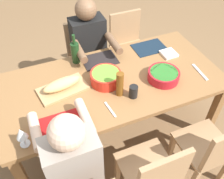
# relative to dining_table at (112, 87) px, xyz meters

# --- Properties ---
(ground_plane) EXTENTS (8.00, 8.00, 0.00)m
(ground_plane) POSITION_rel_dining_table_xyz_m (0.00, 0.00, -0.66)
(ground_plane) COLOR brown
(dining_table) EXTENTS (1.93, 0.93, 0.74)m
(dining_table) POSITION_rel_dining_table_xyz_m (0.00, 0.00, 0.00)
(dining_table) COLOR olive
(dining_table) RESTS_ON ground_plane
(chair_far_left) EXTENTS (0.40, 0.40, 0.85)m
(chair_far_left) POSITION_rel_dining_table_xyz_m (-0.53, 0.79, -0.18)
(chair_far_left) COLOR #A87F56
(chair_far_left) RESTS_ON ground_plane
(chair_near_center) EXTENTS (0.40, 0.40, 0.85)m
(chair_near_center) POSITION_rel_dining_table_xyz_m (0.00, -0.79, -0.18)
(chair_near_center) COLOR #A87F56
(chair_near_center) RESTS_ON ground_plane
(diner_near_center) EXTENTS (0.41, 0.53, 1.20)m
(diner_near_center) POSITION_rel_dining_table_xyz_m (0.00, -0.60, 0.04)
(diner_near_center) COLOR #2D2D38
(diner_near_center) RESTS_ON ground_plane
(diner_far_right) EXTENTS (0.41, 0.53, 1.20)m
(diner_far_right) POSITION_rel_dining_table_xyz_m (0.53, 0.60, 0.04)
(diner_far_right) COLOR #2D2D38
(diner_far_right) RESTS_ON ground_plane
(chair_near_left) EXTENTS (0.40, 0.40, 0.85)m
(chair_near_left) POSITION_rel_dining_table_xyz_m (-0.53, -0.79, -0.18)
(chair_near_left) COLOR #A87F56
(chair_near_left) RESTS_ON ground_plane
(chair_far_center) EXTENTS (0.40, 0.40, 0.85)m
(chair_far_center) POSITION_rel_dining_table_xyz_m (0.00, 0.79, -0.18)
(chair_far_center) COLOR #A87F56
(chair_far_center) RESTS_ON ground_plane
(serving_bowl_greens) EXTENTS (0.27, 0.27, 0.08)m
(serving_bowl_greens) POSITION_rel_dining_table_xyz_m (-0.42, 0.15, 0.13)
(serving_bowl_greens) COLOR #B21923
(serving_bowl_greens) RESTS_ON dining_table
(serving_bowl_salad) EXTENTS (0.26, 0.26, 0.11)m
(serving_bowl_salad) POSITION_rel_dining_table_xyz_m (0.06, 0.00, 0.14)
(serving_bowl_salad) COLOR red
(serving_bowl_salad) RESTS_ON dining_table
(cutting_board) EXTENTS (0.43, 0.29, 0.02)m
(cutting_board) POSITION_rel_dining_table_xyz_m (0.42, -0.05, 0.09)
(cutting_board) COLOR tan
(cutting_board) RESTS_ON dining_table
(bread_loaf) EXTENTS (0.33, 0.16, 0.09)m
(bread_loaf) POSITION_rel_dining_table_xyz_m (0.42, -0.05, 0.14)
(bread_loaf) COLOR tan
(bread_loaf) RESTS_ON cutting_board
(wine_bottle) EXTENTS (0.08, 0.08, 0.29)m
(wine_bottle) POSITION_rel_dining_table_xyz_m (0.21, -0.37, 0.19)
(wine_bottle) COLOR #193819
(wine_bottle) RESTS_ON dining_table
(beer_bottle) EXTENTS (0.06, 0.06, 0.22)m
(beer_bottle) POSITION_rel_dining_table_xyz_m (0.01, 0.18, 0.19)
(beer_bottle) COLOR brown
(beer_bottle) RESTS_ON dining_table
(wine_glass) EXTENTS (0.08, 0.08, 0.17)m
(wine_glass) POSITION_rel_dining_table_xyz_m (0.79, 0.37, 0.20)
(wine_glass) COLOR silver
(wine_glass) RESTS_ON dining_table
(placemat_near_center) EXTENTS (0.32, 0.23, 0.01)m
(placemat_near_center) POSITION_rel_dining_table_xyz_m (0.00, -0.30, 0.08)
(placemat_near_center) COLOR black
(placemat_near_center) RESTS_ON dining_table
(placemat_far_right) EXTENTS (0.32, 0.23, 0.01)m
(placemat_far_right) POSITION_rel_dining_table_xyz_m (0.53, 0.30, 0.08)
(placemat_far_right) COLOR maroon
(placemat_far_right) RESTS_ON dining_table
(placemat_near_left) EXTENTS (0.32, 0.23, 0.01)m
(placemat_near_left) POSITION_rel_dining_table_xyz_m (-0.53, -0.30, 0.08)
(placemat_near_left) COLOR #142333
(placemat_near_left) RESTS_ON dining_table
(cup_far_center) EXTENTS (0.07, 0.07, 0.11)m
(cup_far_center) POSITION_rel_dining_table_xyz_m (-0.08, 0.24, 0.13)
(cup_far_center) COLOR black
(cup_far_center) RESTS_ON dining_table
(fork_far_center) EXTENTS (0.04, 0.17, 0.01)m
(fork_far_center) POSITION_rel_dining_table_xyz_m (0.14, 0.30, 0.08)
(fork_far_center) COLOR silver
(fork_far_center) RESTS_ON dining_table
(carving_knife) EXTENTS (0.04, 0.23, 0.01)m
(carving_knife) POSITION_rel_dining_table_xyz_m (-0.77, 0.20, 0.08)
(carving_knife) COLOR silver
(carving_knife) RESTS_ON dining_table
(napkin_stack) EXTENTS (0.14, 0.14, 0.02)m
(napkin_stack) POSITION_rel_dining_table_xyz_m (-0.65, -0.13, 0.09)
(napkin_stack) COLOR white
(napkin_stack) RESTS_ON dining_table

